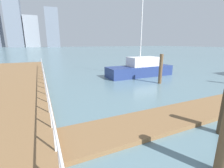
% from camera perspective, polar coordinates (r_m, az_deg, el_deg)
% --- Properties ---
extents(ground_plane, '(300.00, 300.00, 0.00)m').
position_cam_1_polar(ground_plane, '(19.26, -14.31, 4.02)').
color(ground_plane, slate).
extents(floating_dock, '(15.93, 2.00, 0.18)m').
position_cam_1_polar(floating_dock, '(9.73, 31.53, -7.36)').
color(floating_dock, olive).
rests_on(floating_dock, ground_plane).
extents(boardwalk_railing, '(0.06, 28.13, 1.08)m').
position_cam_1_polar(boardwalk_railing, '(8.63, -22.73, -0.99)').
color(boardwalk_railing, white).
rests_on(boardwalk_railing, boardwalk).
extents(dock_piling_3, '(0.30, 0.30, 2.50)m').
position_cam_1_polar(dock_piling_3, '(13.98, 17.19, 5.19)').
color(dock_piling_3, brown).
rests_on(dock_piling_3, ground_plane).
extents(moored_boat_2, '(7.13, 2.28, 9.64)m').
position_cam_1_polar(moored_boat_2, '(16.92, 10.22, 5.54)').
color(moored_boat_2, navy).
rests_on(moored_boat_2, ground_plane).
extents(skyline_tower_1, '(12.64, 12.48, 68.77)m').
position_cam_1_polar(skyline_tower_1, '(169.76, -32.61, 22.93)').
color(skyline_tower_1, slate).
rests_on(skyline_tower_1, ground_plane).
extents(skyline_tower_2, '(12.67, 12.81, 27.38)m').
position_cam_1_polar(skyline_tower_2, '(170.99, -27.03, 16.47)').
color(skyline_tower_2, '#8C939E').
rests_on(skyline_tower_2, ground_plane).
extents(skyline_tower_3, '(11.92, 12.92, 33.36)m').
position_cam_1_polar(skyline_tower_3, '(160.80, -20.75, 18.38)').
color(skyline_tower_3, slate).
rests_on(skyline_tower_3, ground_plane).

